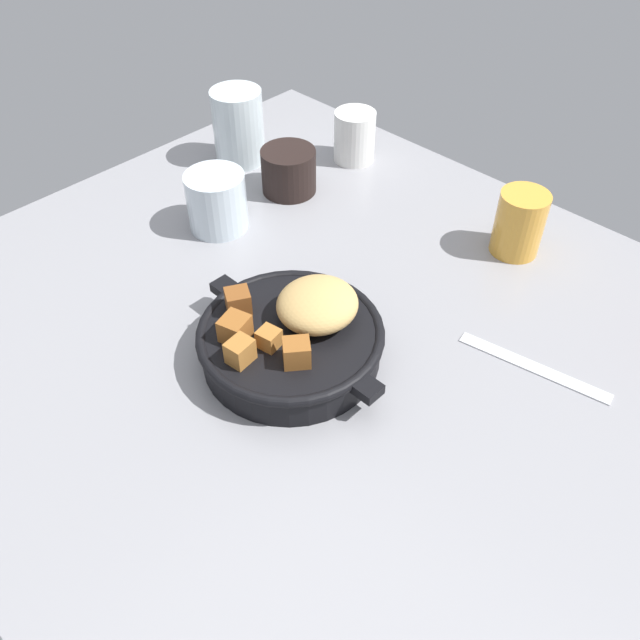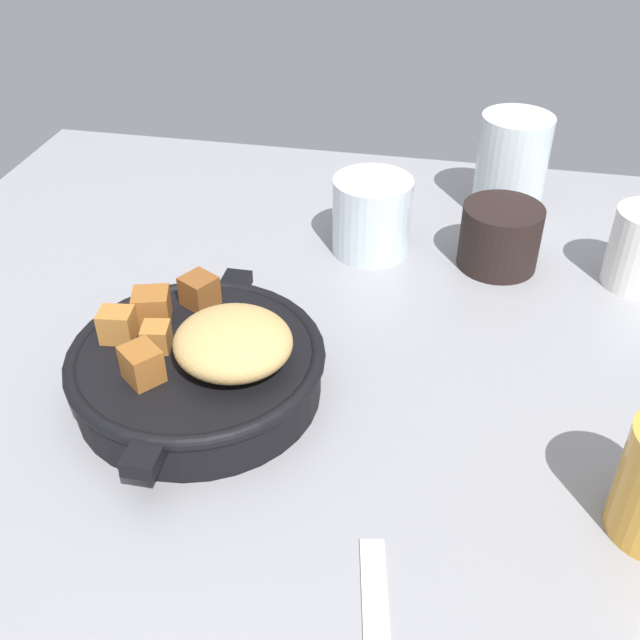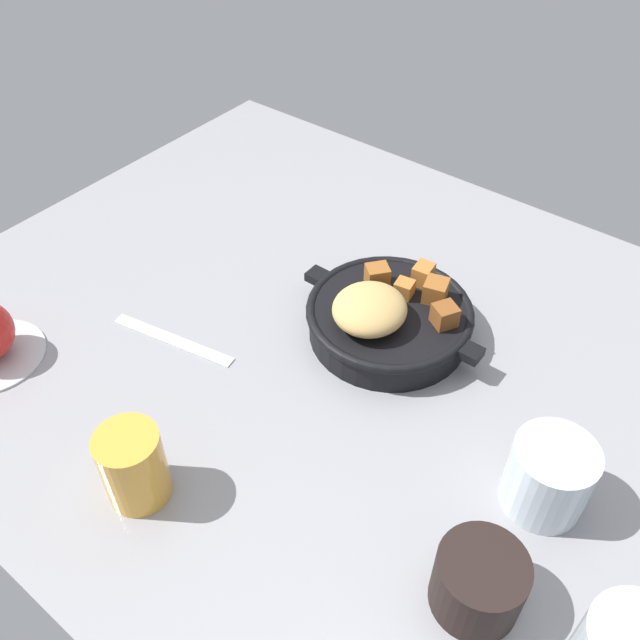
{
  "view_description": "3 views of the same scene",
  "coord_description": "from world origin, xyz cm",
  "px_view_note": "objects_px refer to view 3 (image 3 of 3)",
  "views": [
    {
      "loc": [
        33.62,
        -39.16,
        54.0
      ],
      "look_at": [
        -2.12,
        -2.41,
        4.88
      ],
      "focal_mm": 37.02,
      "sensor_mm": 36.0,
      "label": 1
    },
    {
      "loc": [
        39.77,
        13.48,
        41.28
      ],
      "look_at": [
        -5.76,
        4.34,
        7.24
      ],
      "focal_mm": 42.48,
      "sensor_mm": 36.0,
      "label": 2
    },
    {
      "loc": [
        -33.8,
        47.24,
        59.63
      ],
      "look_at": [
        1.58,
        1.63,
        4.27
      ],
      "focal_mm": 37.86,
      "sensor_mm": 36.0,
      "label": 3
    }
  ],
  "objects_px": {
    "cast_iron_skillet": "(388,316)",
    "coffee_mug_dark": "(478,582)",
    "juice_glass_amber": "(133,466)",
    "butter_knife": "(173,339)",
    "water_glass_short": "(549,476)"
  },
  "relations": [
    {
      "from": "cast_iron_skillet",
      "to": "coffee_mug_dark",
      "type": "distance_m",
      "value": 0.34
    },
    {
      "from": "juice_glass_amber",
      "to": "cast_iron_skillet",
      "type": "bearing_deg",
      "value": -101.85
    },
    {
      "from": "juice_glass_amber",
      "to": "coffee_mug_dark",
      "type": "height_order",
      "value": "juice_glass_amber"
    },
    {
      "from": "cast_iron_skillet",
      "to": "butter_knife",
      "type": "bearing_deg",
      "value": 40.2
    },
    {
      "from": "cast_iron_skillet",
      "to": "coffee_mug_dark",
      "type": "xyz_separation_m",
      "value": [
        -0.25,
        0.23,
        0.0
      ]
    },
    {
      "from": "juice_glass_amber",
      "to": "water_glass_short",
      "type": "xyz_separation_m",
      "value": [
        -0.32,
        -0.24,
        -0.0
      ]
    },
    {
      "from": "cast_iron_skillet",
      "to": "water_glass_short",
      "type": "relative_size",
      "value": 3.04
    },
    {
      "from": "juice_glass_amber",
      "to": "water_glass_short",
      "type": "distance_m",
      "value": 0.4
    },
    {
      "from": "butter_knife",
      "to": "water_glass_short",
      "type": "xyz_separation_m",
      "value": [
        -0.45,
        -0.07,
        0.04
      ]
    },
    {
      "from": "cast_iron_skillet",
      "to": "juice_glass_amber",
      "type": "relative_size",
      "value": 2.87
    },
    {
      "from": "butter_knife",
      "to": "juice_glass_amber",
      "type": "relative_size",
      "value": 1.99
    },
    {
      "from": "coffee_mug_dark",
      "to": "water_glass_short",
      "type": "bearing_deg",
      "value": -91.74
    },
    {
      "from": "juice_glass_amber",
      "to": "coffee_mug_dark",
      "type": "relative_size",
      "value": 1.07
    },
    {
      "from": "juice_glass_amber",
      "to": "coffee_mug_dark",
      "type": "xyz_separation_m",
      "value": [
        -0.32,
        -0.11,
        -0.01
      ]
    },
    {
      "from": "water_glass_short",
      "to": "butter_knife",
      "type": "bearing_deg",
      "value": 8.84
    }
  ]
}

